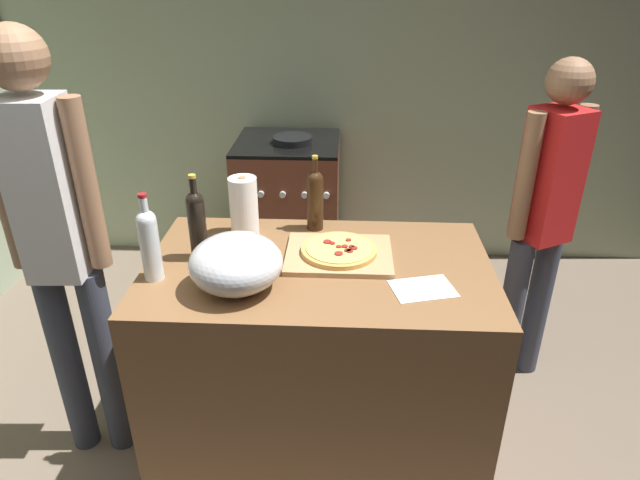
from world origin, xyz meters
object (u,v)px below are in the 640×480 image
Objects in this scene: pizza at (339,250)px; mixing_bowl at (236,263)px; wine_bottle_clear at (149,241)px; person_in_stripes at (58,239)px; paper_towel_roll at (244,206)px; stove at (289,211)px; person_in_red at (543,215)px; wine_bottle_amber at (197,222)px; wine_bottle_green at (315,198)px.

pizza is 0.42m from mixing_bowl.
mixing_bowl is at bearing -9.29° from wine_bottle_clear.
person_in_stripes is (-0.37, 0.08, -0.04)m from wine_bottle_clear.
person_in_stripes is at bearing -155.09° from paper_towel_roll.
wine_bottle_clear is 1.70m from stove.
paper_towel_roll is 0.77× the size of wine_bottle_clear.
paper_towel_roll is at bearing -168.18° from person_in_red.
person_in_red is (1.55, 0.64, -0.15)m from wine_bottle_clear.
person_in_red is at bearing 29.04° from mixing_bowl.
person_in_red is at bearing 11.82° from paper_towel_roll.
wine_bottle_amber is at bearing -176.31° from pizza.
person_in_stripes is at bearing -163.68° from person_in_red.
wine_bottle_amber reaches higher than stove.
stove is at bearing 103.81° from pizza.
wine_bottle_clear is (-0.31, 0.05, 0.05)m from mixing_bowl.
wine_bottle_green is at bearing -168.42° from person_in_red.
person_in_stripes reaches higher than paper_towel_roll.
person_in_red is (1.29, 0.27, -0.13)m from paper_towel_roll.
person_in_stripes is (-0.91, -0.36, -0.03)m from wine_bottle_green.
stove is at bearing 143.21° from person_in_red.
wine_bottle_clear is 0.33× the size of stove.
mixing_bowl is 1.00× the size of wine_bottle_green.
wine_bottle_clear is at bearing 170.71° from mixing_bowl.
person_in_red is at bearing 22.47° from wine_bottle_clear.
pizza is 0.54m from wine_bottle_amber.
wine_bottle_green is 0.20× the size of person_in_red.
wine_bottle_clear is at bearing -12.19° from person_in_stripes.
stove is at bearing 65.56° from person_in_stripes.
person_in_red reaches higher than paper_towel_roll.
stove is (-0.23, 1.14, -0.57)m from wine_bottle_green.
person_in_red is at bearing 11.58° from wine_bottle_green.
wine_bottle_amber reaches higher than mixing_bowl.
mixing_bowl is 0.99× the size of wine_bottle_clear.
wine_bottle_green is 0.98m from person_in_stripes.
person_in_stripes is at bearing 167.81° from wine_bottle_clear.
person_in_stripes is at bearing -173.84° from pizza.
wine_bottle_green is (0.28, 0.06, 0.02)m from paper_towel_roll.
person_in_stripes is (-0.63, -0.29, -0.01)m from paper_towel_roll.
person_in_red reaches higher than stove.
mixing_bowl is 0.42m from paper_towel_roll.
mixing_bowl is 0.20× the size of person_in_red.
mixing_bowl is at bearing -10.88° from person_in_stripes.
person_in_red reaches higher than mixing_bowl.
mixing_bowl is 0.18× the size of person_in_stripes.
wine_bottle_green is 0.18× the size of person_in_stripes.
stove is 0.56× the size of person_in_stripes.
wine_bottle_clear is 0.38m from person_in_stripes.
person_in_stripes is at bearing -158.70° from wine_bottle_green.
paper_towel_roll is 0.14× the size of person_in_stripes.
person_in_stripes is 1.11× the size of person_in_red.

